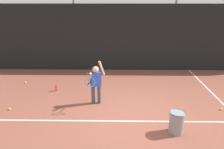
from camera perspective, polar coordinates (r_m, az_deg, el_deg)
name	(u,v)px	position (r m, az deg, el deg)	size (l,w,h in m)	color
ground_plane	(128,113)	(6.33, 4.35, -10.10)	(20.00, 20.00, 0.00)	brown
court_line_baseline	(129,121)	(5.95, 4.59, -12.14)	(9.00, 0.05, 0.00)	white
court_line_sideline	(218,98)	(7.95, 26.06, -5.69)	(0.05, 9.00, 0.00)	white
back_fence_windscreen	(124,38)	(9.64, 3.22, 9.53)	(13.21, 0.08, 2.90)	black
fence_post_1	(76,36)	(9.84, -9.59, 9.94)	(0.09, 0.09, 3.05)	slate
fence_post_2	(173,36)	(10.01, 15.80, 9.64)	(0.09, 0.09, 3.05)	slate
tennis_player	(96,82)	(6.57, -4.33, -1.89)	(0.57, 0.74, 1.35)	#3F4C59
ball_hopper	(177,122)	(5.57, 16.67, -11.94)	(0.38, 0.38, 0.56)	gray
water_bottle	(56,88)	(7.92, -14.47, -3.45)	(0.07, 0.07, 0.22)	#D83F33
tennis_ball_1	(87,73)	(9.44, -6.61, 0.32)	(0.07, 0.07, 0.07)	#CCE033
tennis_ball_3	(10,109)	(7.12, -25.34, -8.20)	(0.07, 0.07, 0.07)	#CCE033
tennis_ball_4	(26,83)	(9.00, -21.82, -2.00)	(0.07, 0.07, 0.07)	#CCE033
tennis_ball_7	(221,109)	(7.21, 26.80, -8.11)	(0.07, 0.07, 0.07)	#CCE033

